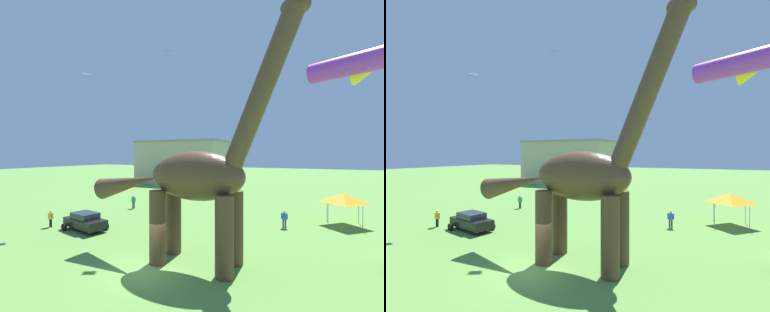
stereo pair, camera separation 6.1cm
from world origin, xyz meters
TOP-DOWN VIEW (x-y plane):
  - ground_plane at (0.00, 0.00)m, footprint 240.00×240.00m
  - dinosaur_sculpture at (2.19, 2.13)m, footprint 14.14×3.00m
  - parked_sedan_left at (-9.46, 4.27)m, footprint 4.47×2.57m
  - person_far_spectator at (-11.54, 13.55)m, footprint 0.60×0.27m
  - person_photographer at (-13.12, 3.62)m, footprint 0.57×0.25m
  - person_strolling_adult at (6.20, 12.63)m, footprint 0.59×0.26m
  - festival_canopy_tent at (11.12, 16.09)m, footprint 3.15×3.15m
  - kite_apex at (-12.58, 7.36)m, footprint 1.08×1.15m
  - kite_mid_left at (10.01, -1.31)m, footprint 2.71×2.70m
  - kite_high_left at (-2.93, 7.37)m, footprint 0.90×0.82m
  - background_building_block at (-19.54, 41.21)m, footprint 19.69×10.58m

SIDE VIEW (x-z plane):
  - ground_plane at x=0.00m, z-range 0.00..0.00m
  - parked_sedan_left at x=-9.46m, z-range 0.03..1.58m
  - person_photographer at x=-13.12m, z-range 0.16..1.68m
  - person_strolling_adult at x=6.20m, z-range 0.17..1.73m
  - person_far_spectator at x=-11.54m, z-range 0.17..1.78m
  - festival_canopy_tent at x=11.12m, z-range 1.04..4.04m
  - background_building_block at x=-19.54m, z-range 0.01..9.85m
  - dinosaur_sculpture at x=2.19m, z-range -2.05..12.74m
  - kite_mid_left at x=10.01m, z-range 9.39..10.17m
  - kite_apex at x=-12.58m, z-range 14.35..15.56m
  - kite_high_left at x=-2.93m, z-range 15.21..16.14m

